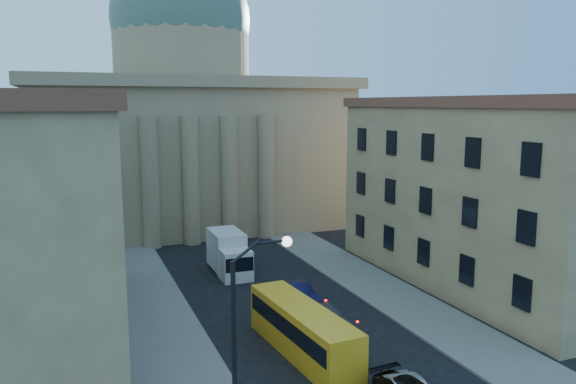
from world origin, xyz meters
The scene contains 10 objects.
sidewalk_left centered at (-8.50, 18.00, 0.07)m, with size 5.00×60.00×0.15m, color #605C58.
sidewalk_right centered at (8.50, 18.00, 0.07)m, with size 5.00×60.00×0.15m, color #605C58.
church centered at (0.00, 55.47, 11.88)m, with size 68.02×28.76×36.60m.
building_left centered at (-17.00, 22.00, 7.42)m, with size 11.60×26.60×14.70m.
building_right centered at (17.00, 22.00, 7.42)m, with size 11.60×26.60×14.70m.
street_lamp centered at (-6.97, 8.00, 5.29)m, with size 2.62×0.44×8.83m.
car_right_far centered at (1.72, 18.37, 0.67)m, with size 1.59×3.95×1.35m, color #4C4B50.
car_right_distant centered at (1.38, 22.55, 0.77)m, with size 1.62×4.65×1.53m, color black.
city_bus centered at (-1.47, 15.11, 1.50)m, with size 3.07×10.06×2.79m.
box_truck centered at (-1.18, 31.74, 1.62)m, with size 2.51×6.25×3.43m.
Camera 1 is at (-13.30, -12.79, 14.17)m, focal length 35.00 mm.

